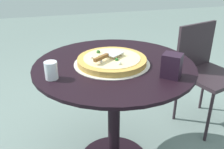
% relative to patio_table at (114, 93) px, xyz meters
% --- Properties ---
extents(patio_table, '(0.93, 0.93, 0.75)m').
position_rel_patio_table_xyz_m(patio_table, '(0.00, 0.00, 0.00)').
color(patio_table, black).
rests_on(patio_table, ground).
extents(pizza_on_tray, '(0.44, 0.44, 0.06)m').
position_rel_patio_table_xyz_m(pizza_on_tray, '(0.01, 0.00, 0.22)').
color(pizza_on_tray, silver).
rests_on(pizza_on_tray, patio_table).
extents(pizza_server, '(0.20, 0.17, 0.02)m').
position_rel_patio_table_xyz_m(pizza_server, '(0.05, 0.02, 0.26)').
color(pizza_server, silver).
rests_on(pizza_server, pizza_on_tray).
extents(drinking_cup, '(0.07, 0.07, 0.09)m').
position_rel_patio_table_xyz_m(drinking_cup, '(0.36, 0.11, 0.24)').
color(drinking_cup, white).
rests_on(drinking_cup, patio_table).
extents(napkin_dispenser, '(0.12, 0.12, 0.12)m').
position_rel_patio_table_xyz_m(napkin_dispenser, '(-0.23, 0.24, 0.26)').
color(napkin_dispenser, black).
rests_on(napkin_dispenser, patio_table).
extents(patio_chair_near, '(0.49, 0.49, 0.83)m').
position_rel_patio_table_xyz_m(patio_chair_near, '(-0.84, -0.30, -0.05)').
color(patio_chair_near, '#2D2228').
rests_on(patio_chair_near, ground).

